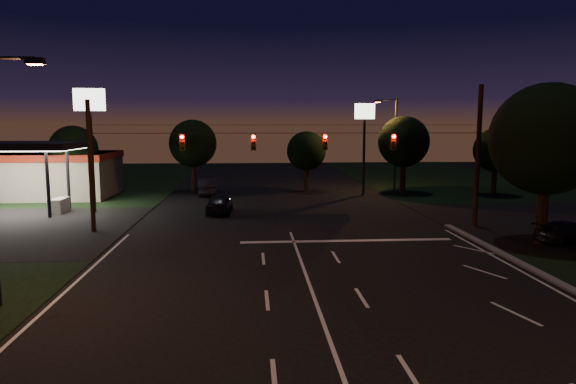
{
  "coord_description": "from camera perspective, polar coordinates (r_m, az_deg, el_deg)",
  "views": [
    {
      "loc": [
        -2.34,
        -16.55,
        6.57
      ],
      "look_at": [
        -0.43,
        10.15,
        3.0
      ],
      "focal_mm": 32.0,
      "sensor_mm": 36.0,
      "label": 1
    }
  ],
  "objects": [
    {
      "name": "tree_far_b",
      "position": [
        51.03,
        -10.49,
        5.27
      ],
      "size": [
        4.6,
        4.6,
        6.98
      ],
      "color": "black",
      "rests_on": "ground"
    },
    {
      "name": "tree_far_d",
      "position": [
        49.83,
        12.71,
        5.4
      ],
      "size": [
        4.8,
        4.8,
        7.3
      ],
      "color": "black",
      "rests_on": "ground"
    },
    {
      "name": "stop_bar",
      "position": [
        29.3,
        6.54,
        -5.4
      ],
      "size": [
        12.0,
        0.5,
        0.01
      ],
      "primitive_type": "cube",
      "color": "silver",
      "rests_on": "ground"
    },
    {
      "name": "ground",
      "position": [
        17.96,
        3.78,
        -13.88
      ],
      "size": [
        140.0,
        140.0,
        0.0
      ],
      "primitive_type": "plane",
      "color": "black",
      "rests_on": "ground"
    },
    {
      "name": "tree_right_near",
      "position": [
        31.08,
        26.71,
        5.14
      ],
      "size": [
        6.0,
        6.0,
        8.76
      ],
      "color": "black",
      "rests_on": "ground"
    },
    {
      "name": "car_oncoming_a",
      "position": [
        38.15,
        -7.62,
        -1.26
      ],
      "size": [
        1.96,
        4.43,
        1.48
      ],
      "primitive_type": "imported",
      "rotation": [
        0.0,
        0.0,
        3.09
      ],
      "color": "black",
      "rests_on": "ground"
    },
    {
      "name": "street_light_right_far",
      "position": [
        50.43,
        11.58,
        5.93
      ],
      "size": [
        2.2,
        0.35,
        9.0
      ],
      "color": "black",
      "rests_on": "ground"
    },
    {
      "name": "signal_span",
      "position": [
        31.62,
        0.15,
        5.66
      ],
      "size": [
        24.0,
        0.4,
        1.56
      ],
      "color": "black",
      "rests_on": "ground"
    },
    {
      "name": "car_oncoming_b",
      "position": [
        48.16,
        -8.99,
        0.58
      ],
      "size": [
        2.07,
        4.8,
        1.54
      ],
      "primitive_type": "imported",
      "rotation": [
        0.0,
        0.0,
        3.24
      ],
      "color": "black",
      "rests_on": "ground"
    },
    {
      "name": "pole_sign_left_near",
      "position": [
        40.28,
        -21.13,
        7.67
      ],
      "size": [
        2.2,
        0.3,
        9.1
      ],
      "color": "black",
      "rests_on": "ground"
    },
    {
      "name": "tree_far_a",
      "position": [
        49.27,
        -22.67,
        4.32
      ],
      "size": [
        4.2,
        4.2,
        6.42
      ],
      "color": "black",
      "rests_on": "ground"
    },
    {
      "name": "tree_far_e",
      "position": [
        50.9,
        22.03,
        4.28
      ],
      "size": [
        4.0,
        4.0,
        6.18
      ],
      "color": "black",
      "rests_on": "ground"
    },
    {
      "name": "car_cross",
      "position": [
        32.53,
        28.8,
        -3.9
      ],
      "size": [
        4.59,
        3.0,
        1.24
      ],
      "primitive_type": "imported",
      "rotation": [
        0.0,
        0.0,
        1.89
      ],
      "color": "black",
      "rests_on": "ground"
    },
    {
      "name": "gas_station",
      "position": [
        51.01,
        -26.61,
        2.08
      ],
      "size": [
        14.2,
        16.1,
        5.25
      ],
      "color": "gray",
      "rests_on": "ground"
    },
    {
      "name": "utility_pole_right",
      "position": [
        35.27,
        20.01,
        -3.6
      ],
      "size": [
        0.3,
        0.3,
        9.0
      ],
      "primitive_type": "cylinder",
      "color": "black",
      "rests_on": "ground"
    },
    {
      "name": "tree_far_c",
      "position": [
        50.01,
        2.06,
        4.53
      ],
      "size": [
        3.8,
        3.8,
        5.86
      ],
      "color": "black",
      "rests_on": "ground"
    },
    {
      "name": "utility_pole_left",
      "position": [
        33.64,
        -20.76,
        -4.17
      ],
      "size": [
        0.28,
        0.28,
        8.0
      ],
      "primitive_type": "cylinder",
      "color": "black",
      "rests_on": "ground"
    },
    {
      "name": "pole_sign_right",
      "position": [
        47.69,
        8.49,
        7.11
      ],
      "size": [
        1.8,
        0.3,
        8.4
      ],
      "color": "black",
      "rests_on": "ground"
    }
  ]
}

